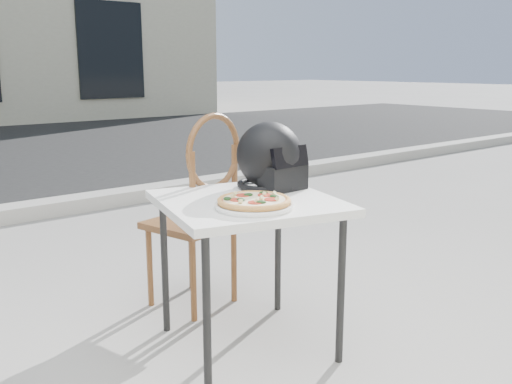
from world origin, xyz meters
TOP-DOWN VIEW (x-y plane):
  - cafe_table_main at (0.52, 0.13)m, footprint 0.86×0.86m
  - plate at (0.44, -0.01)m, footprint 0.33×0.33m
  - pizza at (0.44, -0.01)m, footprint 0.31×0.31m
  - helmet at (0.74, 0.25)m, footprint 0.31×0.33m
  - cafe_chair_main at (0.60, 0.61)m, footprint 0.46×0.46m

SIDE VIEW (x-z plane):
  - cafe_chair_main at x=0.60m, z-range 0.06..1.06m
  - cafe_table_main at x=0.52m, z-range 0.27..0.94m
  - plate at x=0.44m, z-range 0.67..0.69m
  - pizza at x=0.44m, z-range 0.68..0.72m
  - helmet at x=0.74m, z-range 0.65..0.96m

